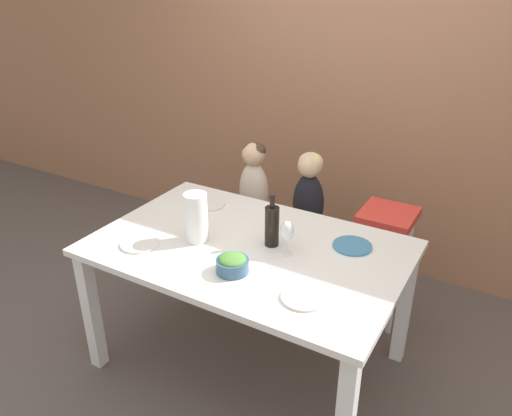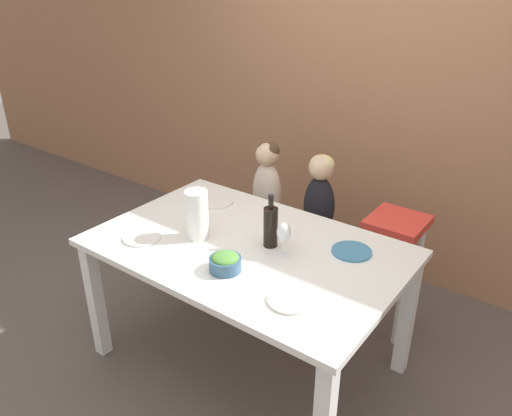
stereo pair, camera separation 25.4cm
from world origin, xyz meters
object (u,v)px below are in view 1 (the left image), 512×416
(chair_far_left, at_px, (254,229))
(salad_bowl_large, at_px, (232,264))
(wine_glass_near, at_px, (287,232))
(dinner_plate_front_left, at_px, (140,244))
(wine_bottle, at_px, (272,225))
(person_child_left, at_px, (254,179))
(chair_right_highchair, at_px, (385,239))
(dinner_plate_front_right, at_px, (304,297))
(chair_far_center, at_px, (306,243))
(person_child_center, at_px, (309,192))
(paper_towel_roll, at_px, (196,218))
(dinner_plate_back_left, at_px, (208,204))
(dinner_plate_back_right, at_px, (352,246))

(chair_far_left, distance_m, salad_bowl_large, 1.19)
(wine_glass_near, height_order, dinner_plate_front_left, wine_glass_near)
(chair_far_left, xyz_separation_m, wine_bottle, (0.52, -0.70, 0.48))
(chair_far_left, bearing_deg, person_child_left, 90.00)
(chair_right_highchair, height_order, dinner_plate_front_right, dinner_plate_front_right)
(chair_far_center, relative_size, dinner_plate_front_right, 2.39)
(chair_far_left, relative_size, wine_bottle, 1.69)
(dinner_plate_front_left, xyz_separation_m, dinner_plate_front_right, (0.93, 0.00, 0.00))
(person_child_center, height_order, wine_glass_near, person_child_center)
(wine_bottle, bearing_deg, chair_far_center, 99.04)
(person_child_left, relative_size, wine_bottle, 1.93)
(chair_far_left, distance_m, dinner_plate_front_right, 1.40)
(chair_far_center, xyz_separation_m, person_child_left, (-0.40, 0.00, 0.37))
(wine_bottle, height_order, wine_glass_near, wine_bottle)
(chair_far_center, height_order, person_child_left, person_child_left)
(wine_bottle, relative_size, wine_glass_near, 1.56)
(paper_towel_roll, bearing_deg, dinner_plate_back_left, 117.58)
(chair_far_left, relative_size, paper_towel_roll, 1.82)
(paper_towel_roll, xyz_separation_m, dinner_plate_front_right, (0.70, -0.18, -0.13))
(paper_towel_roll, relative_size, wine_glass_near, 1.45)
(chair_far_center, relative_size, person_child_center, 0.87)
(chair_right_highchair, distance_m, person_child_left, 0.94)
(chair_right_highchair, bearing_deg, person_child_center, 179.87)
(wine_glass_near, xyz_separation_m, dinner_plate_front_right, (0.23, -0.30, -0.12))
(dinner_plate_back_left, relative_size, dinner_plate_back_right, 1.00)
(chair_far_center, bearing_deg, person_child_left, 179.84)
(chair_right_highchair, relative_size, salad_bowl_large, 4.89)
(wine_glass_near, height_order, salad_bowl_large, wine_glass_near)
(chair_far_center, bearing_deg, person_child_center, 90.00)
(chair_far_center, relative_size, wine_glass_near, 2.64)
(person_child_left, distance_m, paper_towel_roll, 0.88)
(dinner_plate_front_left, relative_size, dinner_plate_front_right, 1.00)
(chair_far_left, distance_m, dinner_plate_back_left, 0.60)
(salad_bowl_large, bearing_deg, chair_far_center, 94.13)
(wine_bottle, bearing_deg, dinner_plate_front_left, -149.71)
(person_child_left, bearing_deg, paper_towel_roll, -79.52)
(chair_right_highchair, bearing_deg, salad_bowl_large, -113.65)
(chair_far_left, xyz_separation_m, dinner_plate_front_right, (0.86, -1.04, 0.38))
(chair_far_center, xyz_separation_m, dinner_plate_front_left, (-0.47, -1.04, 0.38))
(chair_right_highchair, relative_size, paper_towel_roll, 2.87)
(wine_bottle, bearing_deg, dinner_plate_back_right, 26.68)
(dinner_plate_front_left, distance_m, dinner_plate_back_left, 0.57)
(person_child_left, xyz_separation_m, dinner_plate_back_left, (-0.04, -0.47, 0.00))
(dinner_plate_front_left, relative_size, dinner_plate_back_left, 1.00)
(salad_bowl_large, distance_m, dinner_plate_back_right, 0.64)
(person_child_center, relative_size, dinner_plate_front_right, 2.74)
(person_child_left, height_order, wine_bottle, wine_bottle)
(chair_right_highchair, distance_m, paper_towel_roll, 1.19)
(chair_far_center, xyz_separation_m, wine_bottle, (0.11, -0.70, 0.48))
(wine_bottle, distance_m, dinner_plate_front_left, 0.69)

